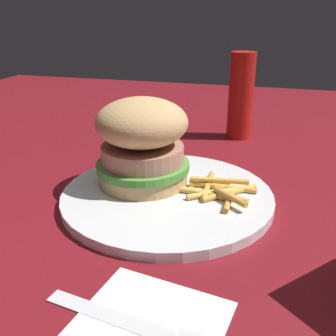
# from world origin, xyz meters

# --- Properties ---
(ground_plane) EXTENTS (1.60, 1.60, 0.00)m
(ground_plane) POSITION_xyz_m (0.00, 0.00, 0.00)
(ground_plane) COLOR maroon
(plate) EXTENTS (0.26, 0.26, 0.01)m
(plate) POSITION_xyz_m (0.01, -0.00, 0.01)
(plate) COLOR silver
(plate) RESTS_ON ground_plane
(sandwich) EXTENTS (0.12, 0.12, 0.11)m
(sandwich) POSITION_xyz_m (0.05, -0.02, 0.07)
(sandwich) COLOR tan
(sandwich) RESTS_ON plate
(fries_pile) EXTENTS (0.09, 0.10, 0.01)m
(fries_pile) POSITION_xyz_m (-0.05, -0.01, 0.02)
(fries_pile) COLOR #E5B251
(fries_pile) RESTS_ON plate
(napkin) EXTENTS (0.13, 0.13, 0.00)m
(napkin) POSITION_xyz_m (-0.03, 0.20, 0.00)
(napkin) COLOR white
(napkin) RESTS_ON ground_plane
(fork) EXTENTS (0.17, 0.04, 0.00)m
(fork) POSITION_xyz_m (-0.03, 0.20, 0.00)
(fork) COLOR silver
(fork) RESTS_ON napkin
(ketchup_bottle) EXTENTS (0.04, 0.04, 0.15)m
(ketchup_bottle) POSITION_xyz_m (-0.05, -0.28, 0.08)
(ketchup_bottle) COLOR #B21914
(ketchup_bottle) RESTS_ON ground_plane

